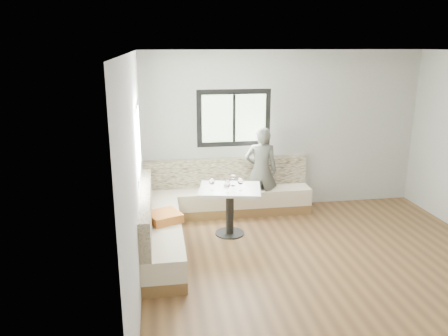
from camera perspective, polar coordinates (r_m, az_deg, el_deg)
The scene contains 9 objects.
room at distance 5.63m, azimuth 13.98°, elevation 0.20°, with size 5.01×5.01×2.81m.
banquette at distance 7.05m, azimuth -3.06°, elevation -5.41°, with size 2.90×2.80×0.95m.
table at distance 6.76m, azimuth 0.77°, elevation -4.15°, with size 1.05×0.89×0.76m.
person at distance 7.60m, azimuth 4.86°, elevation -0.34°, with size 0.56×0.37×1.55m, color #585952.
olive_ramekin at distance 6.76m, azimuth 0.34°, elevation -2.26°, with size 0.09×0.09×0.04m.
wine_glass_a at distance 6.54m, azimuth -1.61°, elevation -1.82°, with size 0.09×0.09×0.19m.
wine_glass_b at distance 6.44m, azimuth 0.46°, elevation -2.11°, with size 0.09×0.09×0.19m.
wine_glass_c at distance 6.55m, azimuth 2.15°, elevation -1.80°, with size 0.09×0.09×0.19m.
wine_glass_d at distance 6.75m, azimuth 1.18°, elevation -1.25°, with size 0.09×0.09×0.19m.
Camera 1 is at (-2.25, -4.91, 2.89)m, focal length 35.00 mm.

